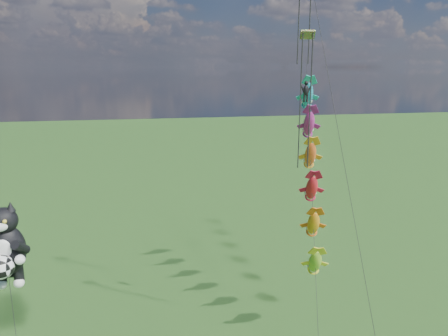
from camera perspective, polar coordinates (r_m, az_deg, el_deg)
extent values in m
ellipsoid|color=black|center=(29.50, -26.48, -9.55)|extent=(2.58, 2.31, 3.16)
ellipsoid|color=black|center=(28.79, -26.90, -6.16)|extent=(2.03, 1.92, 1.60)
cone|color=black|center=(28.41, -26.12, -4.53)|extent=(0.68, 0.68, 0.59)
ellipsoid|color=white|center=(28.25, -27.21, -6.86)|extent=(0.91, 0.63, 0.57)
ellipsoid|color=white|center=(28.73, -26.91, -9.56)|extent=(1.05, 0.63, 1.31)
sphere|color=gold|center=(28.00, -26.73, -6.27)|extent=(0.24, 0.24, 0.24)
sphere|color=white|center=(28.42, -25.10, -10.80)|extent=(0.59, 0.59, 0.59)
sphere|color=white|center=(30.34, -27.06, -13.38)|extent=(0.63, 0.63, 0.63)
sphere|color=white|center=(30.08, -25.20, -13.41)|extent=(0.63, 0.63, 0.63)
sphere|color=white|center=(28.50, -27.06, -11.48)|extent=(1.40, 1.40, 1.40)
cylinder|color=black|center=(34.21, 11.40, -2.73)|extent=(4.24, 15.27, 20.09)
ellipsoid|color=green|center=(32.49, 11.81, -11.92)|extent=(1.48, 2.49, 2.63)
ellipsoid|color=yellow|center=(33.26, 11.59, -7.12)|extent=(1.48, 2.49, 2.63)
ellipsoid|color=red|center=(34.25, 11.40, -2.57)|extent=(1.48, 2.49, 2.63)
ellipsoid|color=red|center=(35.44, 11.21, 1.70)|extent=(1.48, 2.49, 2.63)
ellipsoid|color=#D83396|center=(36.83, 11.04, 5.68)|extent=(1.48, 2.49, 2.63)
ellipsoid|color=#1977BF|center=(38.37, 10.88, 9.34)|extent=(1.48, 2.49, 2.63)
cylinder|color=black|center=(25.54, 15.63, -0.66)|extent=(0.90, 17.07, 26.70)
cube|color=#0FA853|center=(29.74, 10.85, 16.75)|extent=(1.01, 0.69, 0.59)
cylinder|color=black|center=(29.65, 9.89, 8.14)|extent=(0.08, 0.08, 8.94)
cylinder|color=black|center=(29.89, 11.07, 8.13)|extent=(0.08, 0.08, 8.94)
cylinder|color=black|center=(32.91, 9.77, 19.63)|extent=(0.08, 0.08, 7.80)
cylinder|color=black|center=(33.19, 11.10, 19.52)|extent=(0.08, 0.08, 7.80)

